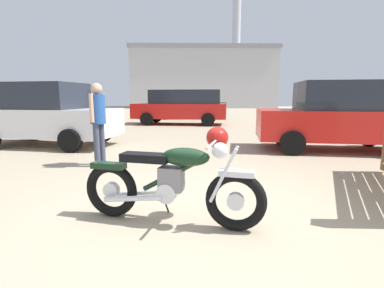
% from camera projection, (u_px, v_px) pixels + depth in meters
% --- Properties ---
extents(ground_plane, '(80.00, 80.00, 0.00)m').
position_uv_depth(ground_plane, '(187.00, 216.00, 3.31)').
color(ground_plane, gray).
extents(vintage_motorcycle, '(2.06, 0.73, 1.07)m').
position_uv_depth(vintage_motorcycle, '(175.00, 180.00, 3.08)').
color(vintage_motorcycle, black).
rests_on(vintage_motorcycle, ground_plane).
extents(bystander, '(0.30, 0.45, 1.66)m').
position_uv_depth(bystander, '(98.00, 116.00, 5.60)').
color(bystander, '#383D51').
rests_on(bystander, ground_plane).
extents(pale_sedan_back, '(4.14, 2.38, 1.78)m').
position_uv_depth(pale_sedan_back, '(45.00, 109.00, 10.77)').
color(pale_sedan_back, black).
rests_on(pale_sedan_back, ground_plane).
extents(red_hatchback_near, '(4.03, 2.08, 1.78)m').
position_uv_depth(red_hatchback_near, '(339.00, 115.00, 7.25)').
color(red_hatchback_near, black).
rests_on(red_hatchback_near, ground_plane).
extents(white_estate_far, '(4.80, 2.20, 1.74)m').
position_uv_depth(white_estate_far, '(182.00, 106.00, 14.30)').
color(white_estate_far, black).
rests_on(white_estate_far, ground_plane).
extents(silver_sedan_mid, '(4.81, 2.23, 1.74)m').
position_uv_depth(silver_sedan_mid, '(187.00, 104.00, 18.19)').
color(silver_sedan_mid, black).
rests_on(silver_sedan_mid, ground_plane).
extents(dark_sedan_left, '(4.06, 2.17, 1.78)m').
position_uv_depth(dark_sedan_left, '(45.00, 114.00, 8.01)').
color(dark_sedan_left, black).
rests_on(dark_sedan_left, ground_plane).
extents(industrial_building, '(19.33, 11.73, 16.43)m').
position_uv_depth(industrial_building, '(203.00, 78.00, 38.76)').
color(industrial_building, '#B2B2B7').
rests_on(industrial_building, ground_plane).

